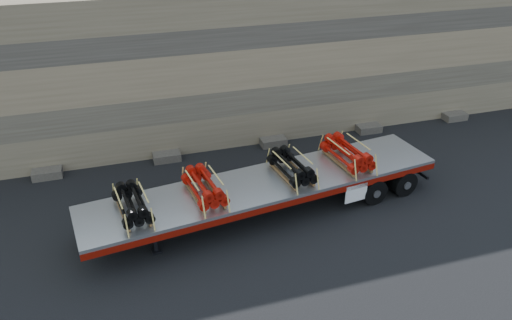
{
  "coord_description": "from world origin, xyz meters",
  "views": [
    {
      "loc": [
        -4.92,
        -15.06,
        10.77
      ],
      "look_at": [
        -0.07,
        0.71,
        1.64
      ],
      "focal_mm": 35.0,
      "sensor_mm": 36.0,
      "label": 1
    }
  ],
  "objects": [
    {
      "name": "ground",
      "position": [
        0.0,
        0.0,
        0.0
      ],
      "size": [
        120.0,
        120.0,
        0.0
      ],
      "primitive_type": "plane",
      "color": "black",
      "rests_on": "ground"
    },
    {
      "name": "rock_wall",
      "position": [
        0.0,
        6.5,
        3.5
      ],
      "size": [
        44.0,
        3.0,
        7.0
      ],
      "primitive_type": "cube",
      "color": "#7A6B54",
      "rests_on": "ground"
    },
    {
      "name": "trailer",
      "position": [
        -0.04,
        -0.44,
        0.67
      ],
      "size": [
        13.63,
        4.28,
        1.34
      ],
      "primitive_type": null,
      "rotation": [
        0.0,
        0.0,
        0.13
      ],
      "color": "#B7B9BF",
      "rests_on": "ground"
    },
    {
      "name": "bundle_front",
      "position": [
        -4.81,
        -1.05,
        1.69
      ],
      "size": [
        1.24,
        2.09,
        0.7
      ],
      "primitive_type": null,
      "rotation": [
        0.0,
        0.0,
        0.13
      ],
      "color": "black",
      "rests_on": "trailer"
    },
    {
      "name": "bundle_midfront",
      "position": [
        -2.36,
        -0.74,
        1.71
      ],
      "size": [
        1.3,
        2.19,
        0.74
      ],
      "primitive_type": null,
      "rotation": [
        0.0,
        0.0,
        0.13
      ],
      "color": "#AD1209",
      "rests_on": "trailer"
    },
    {
      "name": "bundle_midrear",
      "position": [
        0.99,
        -0.3,
        1.71
      ],
      "size": [
        1.3,
        2.2,
        0.74
      ],
      "primitive_type": null,
      "rotation": [
        0.0,
        0.0,
        0.13
      ],
      "color": "black",
      "rests_on": "trailer"
    },
    {
      "name": "bundle_rear",
      "position": [
        3.38,
        0.01,
        1.74
      ],
      "size": [
        1.39,
        2.35,
        0.79
      ],
      "primitive_type": null,
      "rotation": [
        0.0,
        0.0,
        0.13
      ],
      "color": "#AD1209",
      "rests_on": "trailer"
    }
  ]
}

